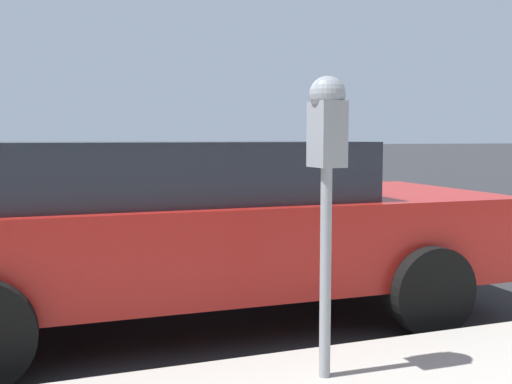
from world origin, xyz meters
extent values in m
plane|color=#2B2B2D|center=(0.00, 0.00, 0.00)|extent=(220.00, 220.00, 0.00)
cylinder|color=gray|center=(-2.62, -0.82, 0.69)|extent=(0.06, 0.06, 1.12)
cube|color=gray|center=(-2.62, -0.82, 1.42)|extent=(0.20, 0.14, 0.34)
sphere|color=gray|center=(-2.62, -0.82, 1.62)|extent=(0.19, 0.19, 0.19)
cube|color=#B21919|center=(-2.51, -0.82, 1.38)|extent=(0.01, 0.11, 0.12)
cube|color=black|center=(-2.51, -0.82, 1.49)|extent=(0.01, 0.10, 0.08)
cube|color=#B21E19|center=(-0.96, -0.56, 0.63)|extent=(1.93, 4.76, 0.63)
cube|color=#232833|center=(-0.96, -0.37, 1.16)|extent=(1.67, 2.68, 0.42)
cylinder|color=black|center=(-0.06, -2.04, 0.32)|extent=(0.23, 0.64, 0.64)
cylinder|color=black|center=(-1.91, -2.01, 0.32)|extent=(0.23, 0.64, 0.64)
cylinder|color=black|center=(-0.01, 0.89, 0.32)|extent=(0.23, 0.64, 0.64)
camera|label=1|loc=(-5.40, 0.59, 1.40)|focal=42.00mm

